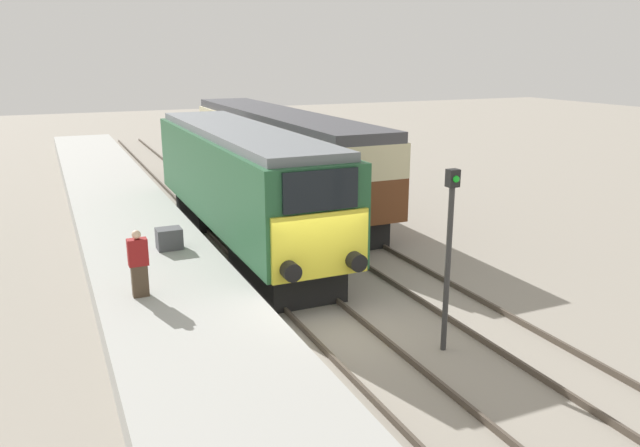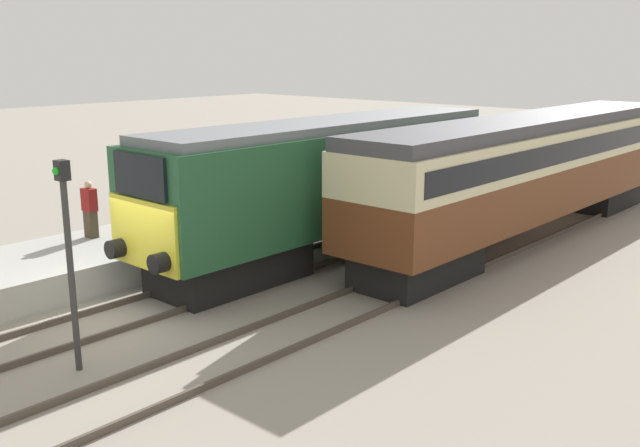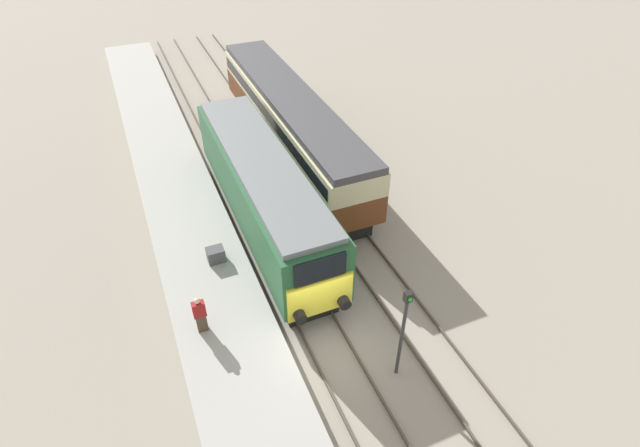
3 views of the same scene
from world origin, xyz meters
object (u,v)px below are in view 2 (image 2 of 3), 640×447
locomotive (330,181)px  person_on_platform (90,210)px  passenger_carriage (531,165)px  signal_post (69,249)px  luggage_crate (216,214)px

locomotive → person_on_platform: locomotive is taller
locomotive → passenger_carriage: locomotive is taller
locomotive → passenger_carriage: size_ratio=0.79×
locomotive → person_on_platform: size_ratio=8.39×
signal_post → luggage_crate: size_ratio=5.66×
person_on_platform → signal_post: (5.76, -3.75, 0.77)m
passenger_carriage → signal_post: (-1.70, -14.79, 0.03)m
locomotive → person_on_platform: bearing=-127.3°
passenger_carriage → locomotive: bearing=-120.8°
locomotive → signal_post: size_ratio=3.33×
luggage_crate → person_on_platform: bearing=-111.2°
locomotive → luggage_crate: 3.56m
signal_post → luggage_crate: bearing=122.2°
person_on_platform → locomotive: bearing=52.7°
passenger_carriage → person_on_platform: (-7.46, -11.04, -0.74)m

